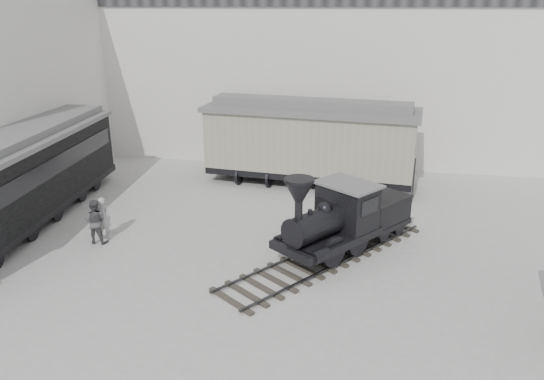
% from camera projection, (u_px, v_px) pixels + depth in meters
% --- Properties ---
extents(ground, '(90.00, 90.00, 0.00)m').
position_uv_depth(ground, '(254.00, 302.00, 15.39)').
color(ground, '#9E9E9B').
extents(north_wall, '(34.00, 2.51, 11.00)m').
position_uv_depth(north_wall, '(312.00, 57.00, 27.43)').
color(north_wall, silver).
rests_on(north_wall, ground).
extents(west_pavilion, '(7.00, 12.11, 9.00)m').
position_uv_depth(west_pavilion, '(1.00, 84.00, 25.51)').
color(west_pavilion, silver).
rests_on(west_pavilion, ground).
extents(locomotive, '(6.82, 8.12, 3.09)m').
position_uv_depth(locomotive, '(341.00, 222.00, 18.10)').
color(locomotive, black).
rests_on(locomotive, ground).
extents(boxcar, '(10.18, 4.13, 4.06)m').
position_uv_depth(boxcar, '(310.00, 140.00, 24.76)').
color(boxcar, black).
rests_on(boxcar, ground).
extents(passenger_coach, '(3.51, 12.88, 3.41)m').
position_uv_depth(passenger_coach, '(21.00, 179.00, 20.18)').
color(passenger_coach, black).
rests_on(passenger_coach, ground).
extents(visitor_a, '(0.59, 0.39, 1.59)m').
position_uv_depth(visitor_a, '(103.00, 218.00, 19.37)').
color(visitor_a, '#B0AFAF').
rests_on(visitor_a, ground).
extents(visitor_b, '(0.82, 0.65, 1.65)m').
position_uv_depth(visitor_b, '(95.00, 221.00, 18.96)').
color(visitor_b, '#49484C').
rests_on(visitor_b, ground).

